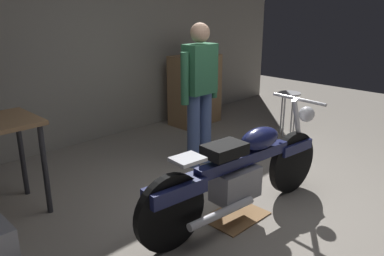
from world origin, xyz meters
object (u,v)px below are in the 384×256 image
at_px(person_standing, 200,89).
at_px(shop_stool, 289,102).
at_px(motorcycle, 242,170).
at_px(wooden_dresser, 195,90).

relative_size(person_standing, shop_stool, 2.61).
bearing_deg(person_standing, motorcycle, 60.71).
xyz_separation_m(motorcycle, shop_stool, (2.31, 0.95, 0.05)).
distance_m(person_standing, wooden_dresser, 1.74).
distance_m(motorcycle, wooden_dresser, 2.94).
distance_m(person_standing, shop_stool, 1.77).
bearing_deg(motorcycle, person_standing, 66.50).
height_order(shop_stool, wooden_dresser, wooden_dresser).
bearing_deg(person_standing, wooden_dresser, -134.21).
xyz_separation_m(shop_stool, wooden_dresser, (-0.54, 1.39, 0.05)).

